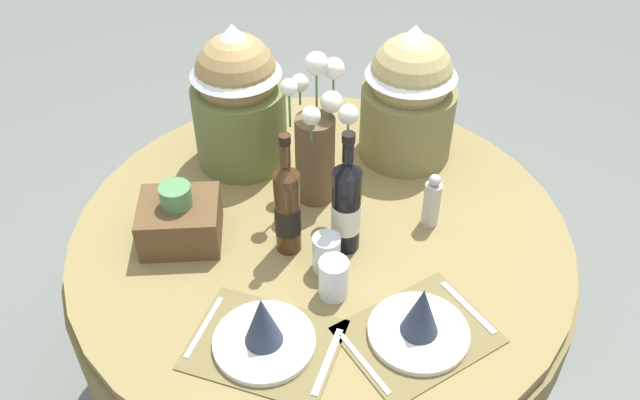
{
  "coord_description": "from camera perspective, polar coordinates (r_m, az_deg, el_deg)",
  "views": [
    {
      "loc": [
        -0.09,
        -1.37,
        2.03
      ],
      "look_at": [
        0.0,
        0.03,
        0.82
      ],
      "focal_mm": 38.3,
      "sensor_mm": 36.0,
      "label": 1
    }
  ],
  "objects": [
    {
      "name": "wine_bottle_left",
      "position": [
        1.75,
        -2.74,
        -0.68
      ],
      "size": [
        0.07,
        0.07,
        0.37
      ],
      "color": "#422814",
      "rests_on": "dining_table"
    },
    {
      "name": "woven_basket_side_left",
      "position": [
        1.86,
        -11.62,
        -1.61
      ],
      "size": [
        0.21,
        0.18,
        0.18
      ],
      "color": "brown",
      "rests_on": "dining_table"
    },
    {
      "name": "pepper_mill",
      "position": [
        1.88,
        9.33,
        -0.14
      ],
      "size": [
        0.05,
        0.05,
        0.17
      ],
      "color": "#B7B2AD",
      "rests_on": "dining_table"
    },
    {
      "name": "place_setting_left",
      "position": [
        1.59,
        -4.75,
        -10.95
      ],
      "size": [
        0.41,
        0.37,
        0.16
      ],
      "color": "brown",
      "rests_on": "dining_table"
    },
    {
      "name": "dining_table",
      "position": [
        1.98,
        0.06,
        -5.23
      ],
      "size": [
        1.4,
        1.4,
        0.74
      ],
      "color": "olive",
      "rests_on": "ground"
    },
    {
      "name": "gift_tub_back_right",
      "position": [
        2.06,
        7.51,
        9.18
      ],
      "size": [
        0.29,
        0.29,
        0.43
      ],
      "color": "olive",
      "rests_on": "dining_table"
    },
    {
      "name": "wine_bottle_centre",
      "position": [
        1.75,
        2.22,
        -0.47
      ],
      "size": [
        0.08,
        0.08,
        0.37
      ],
      "color": "black",
      "rests_on": "dining_table"
    },
    {
      "name": "tumbler_near_left",
      "position": [
        1.75,
        0.54,
        -4.47
      ],
      "size": [
        0.07,
        0.07,
        0.11
      ],
      "primitive_type": "cylinder",
      "color": "silver",
      "rests_on": "dining_table"
    },
    {
      "name": "place_setting_right",
      "position": [
        1.62,
        8.34,
        -10.11
      ],
      "size": [
        0.42,
        0.39,
        0.16
      ],
      "color": "brown",
      "rests_on": "dining_table"
    },
    {
      "name": "ground",
      "position": [
        2.45,
        0.05,
        -15.13
      ],
      "size": [
        8.0,
        8.0,
        0.0
      ],
      "primitive_type": "plane",
      "color": "slate"
    },
    {
      "name": "flower_vase",
      "position": [
        1.88,
        -0.26,
        4.91
      ],
      "size": [
        0.2,
        0.22,
        0.45
      ],
      "color": "brown",
      "rests_on": "dining_table"
    },
    {
      "name": "gift_tub_back_left",
      "position": [
        2.02,
        -6.9,
        9.0
      ],
      "size": [
        0.28,
        0.28,
        0.45
      ],
      "color": "olive",
      "rests_on": "dining_table"
    },
    {
      "name": "tumbler_near_right",
      "position": [
        1.69,
        1.14,
        -6.55
      ],
      "size": [
        0.08,
        0.08,
        0.11
      ],
      "primitive_type": "cylinder",
      "color": "silver",
      "rests_on": "dining_table"
    }
  ]
}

